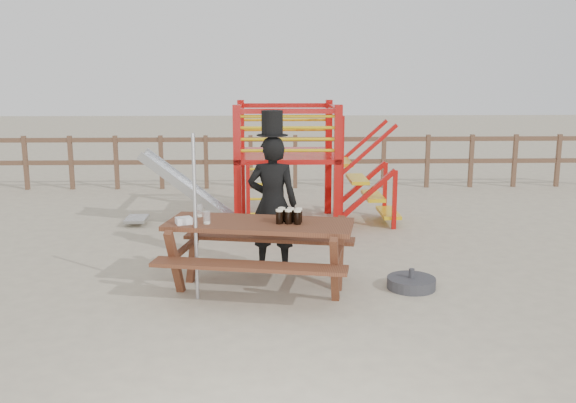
% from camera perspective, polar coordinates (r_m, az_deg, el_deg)
% --- Properties ---
extents(ground, '(60.00, 60.00, 0.00)m').
position_cam_1_polar(ground, '(7.75, -0.87, -8.26)').
color(ground, '#B3A88B').
rests_on(ground, ground).
extents(back_fence, '(15.09, 0.09, 1.20)m').
position_cam_1_polar(back_fence, '(14.42, -1.34, 4.08)').
color(back_fence, brown).
rests_on(back_fence, ground).
extents(playground_fort, '(4.71, 1.84, 2.10)m').
position_cam_1_polar(playground_fort, '(10.99, -0.55, 3.46)').
color(playground_fort, '#B10E0B').
rests_on(playground_fort, ground).
extents(picnic_table, '(2.46, 1.92, 0.86)m').
position_cam_1_polar(picnic_table, '(7.73, -2.54, -4.12)').
color(picnic_table, brown).
rests_on(picnic_table, ground).
extents(man_with_hat, '(0.71, 0.51, 2.13)m').
position_cam_1_polar(man_with_hat, '(8.46, -1.38, 0.14)').
color(man_with_hat, black).
rests_on(man_with_hat, ground).
extents(metal_pole, '(0.04, 0.04, 1.95)m').
position_cam_1_polar(metal_pole, '(7.43, -8.23, -1.45)').
color(metal_pole, '#B2B2B7').
rests_on(metal_pole, ground).
extents(parasol_base, '(0.59, 0.59, 0.25)m').
position_cam_1_polar(parasol_base, '(8.08, 10.90, -7.12)').
color(parasol_base, '#313136').
rests_on(parasol_base, ground).
extents(paper_bag, '(0.22, 0.19, 0.08)m').
position_cam_1_polar(paper_bag, '(7.64, -9.25, -1.70)').
color(paper_bag, white).
rests_on(paper_bag, picnic_table).
extents(stout_pints, '(0.32, 0.22, 0.17)m').
position_cam_1_polar(stout_pints, '(7.58, 0.12, -1.28)').
color(stout_pints, black).
rests_on(stout_pints, picnic_table).
extents(empty_glasses, '(0.21, 0.46, 0.15)m').
position_cam_1_polar(empty_glasses, '(7.79, -7.57, -1.16)').
color(empty_glasses, silver).
rests_on(empty_glasses, picnic_table).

